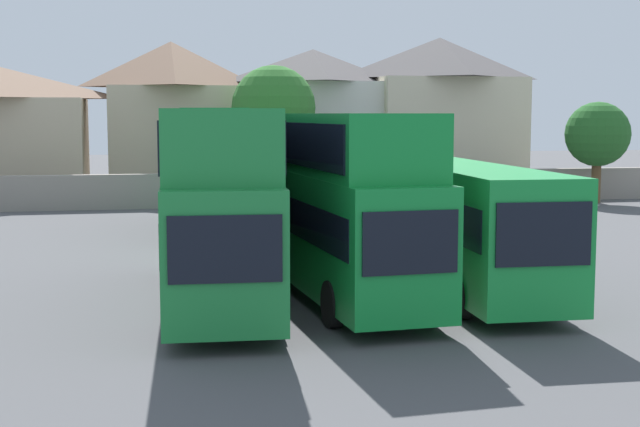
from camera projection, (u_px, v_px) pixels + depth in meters
name	position (u px, v px, depth m)	size (l,w,h in m)	color
ground	(255.00, 219.00, 41.75)	(140.00, 140.00, 0.00)	#4C4C4F
depot_boundary_wall	(241.00, 190.00, 47.38)	(56.00, 0.50, 1.80)	gray
bus_1	(217.00, 195.00, 22.99)	(3.21, 10.90, 5.00)	#1C7C38
bus_2	(338.00, 195.00, 23.74)	(3.07, 10.61, 4.90)	#138634
bus_3	(464.00, 220.00, 24.65)	(2.89, 10.79, 3.48)	#178C38
bus_4	(213.00, 162.00, 37.38)	(3.21, 10.59, 5.11)	#107A36
bus_5	(302.00, 164.00, 38.05)	(2.81, 11.94, 4.90)	#208035
house_terrace_centre	(172.00, 117.00, 54.80)	(7.91, 7.98, 9.27)	#C6B293
house_terrace_right	(313.00, 120.00, 56.25)	(8.18, 6.92, 8.90)	silver
house_terrace_far_right	(439.00, 113.00, 57.84)	(9.62, 8.38, 9.75)	beige
tree_left_of_lot	(598.00, 135.00, 49.00)	(3.53, 3.53, 5.56)	brown
tree_behind_wall	(274.00, 108.00, 49.77)	(4.69, 4.69, 7.59)	brown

